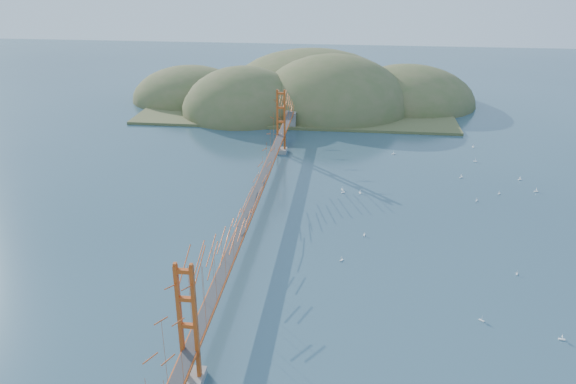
# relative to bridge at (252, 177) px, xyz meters

# --- Properties ---
(ground) EXTENTS (320.00, 320.00, 0.00)m
(ground) POSITION_rel_bridge_xyz_m (0.00, -0.18, -7.01)
(ground) COLOR #2E4B5C
(ground) RESTS_ON ground
(bridge) EXTENTS (2.20, 94.40, 12.00)m
(bridge) POSITION_rel_bridge_xyz_m (0.00, 0.00, 0.00)
(bridge) COLOR gray
(bridge) RESTS_ON ground
(far_headlands) EXTENTS (84.00, 58.00, 25.00)m
(far_headlands) POSITION_rel_bridge_xyz_m (2.21, 68.33, -7.01)
(far_headlands) COLOR brown
(far_headlands) RESTS_ON ground
(sailboat_17) EXTENTS (0.63, 0.54, 0.72)m
(sailboat_17) POSITION_rel_bridge_xyz_m (34.54, 28.84, -6.85)
(sailboat_17) COLOR white
(sailboat_17) RESTS_ON ground
(sailboat_1) EXTENTS (0.57, 0.58, 0.66)m
(sailboat_1) POSITION_rel_bridge_xyz_m (14.41, 12.50, -6.86)
(sailboat_1) COLOR white
(sailboat_1) RESTS_ON ground
(sailboat_16) EXTENTS (0.59, 0.59, 0.64)m
(sailboat_16) POSITION_rel_bridge_xyz_m (11.67, 13.45, -6.86)
(sailboat_16) COLOR white
(sailboat_16) RESTS_ON ground
(sailboat_9) EXTENTS (0.59, 0.59, 0.62)m
(sailboat_9) POSITION_rel_bridge_xyz_m (35.46, 14.56, -6.87)
(sailboat_9) COLOR white
(sailboat_9) RESTS_ON ground
(sailboat_5) EXTENTS (0.48, 0.49, 0.56)m
(sailboat_5) POSITION_rel_bridge_xyz_m (32.24, -9.00, -6.87)
(sailboat_5) COLOR white
(sailboat_5) RESTS_ON ground
(sailboat_2) EXTENTS (0.63, 0.54, 0.71)m
(sailboat_2) POSITION_rel_bridge_xyz_m (33.49, -20.69, -6.85)
(sailboat_2) COLOR white
(sailboat_2) RESTS_ON ground
(sailboat_4) EXTENTS (0.67, 0.67, 0.71)m
(sailboat_4) POSITION_rel_bridge_xyz_m (30.83, 20.84, -6.85)
(sailboat_4) COLOR white
(sailboat_4) RESTS_ON ground
(sailboat_6) EXTENTS (0.62, 0.62, 0.65)m
(sailboat_6) POSITION_rel_bridge_xyz_m (26.48, -18.52, -6.86)
(sailboat_6) COLOR white
(sailboat_6) RESTS_ON ground
(sailboat_3) EXTENTS (0.67, 0.67, 0.71)m
(sailboat_3) POSITION_rel_bridge_xyz_m (11.80, 12.32, -6.85)
(sailboat_3) COLOR white
(sailboat_3) RESTS_ON ground
(sailboat_15) EXTENTS (0.55, 0.57, 0.64)m
(sailboat_15) POSITION_rel_bridge_xyz_m (35.67, 37.05, -6.86)
(sailboat_15) COLOR white
(sailboat_15) RESTS_ON ground
(sailboat_0) EXTENTS (0.42, 0.52, 0.60)m
(sailboat_0) POSITION_rel_bridge_xyz_m (14.93, -1.41, -6.87)
(sailboat_0) COLOR white
(sailboat_0) RESTS_ON ground
(sailboat_7) EXTENTS (0.61, 0.52, 0.70)m
(sailboat_7) POSITION_rel_bridge_xyz_m (20.48, 31.13, -6.86)
(sailboat_7) COLOR white
(sailboat_7) RESTS_ON ground
(sailboat_8) EXTENTS (0.61, 0.50, 0.72)m
(sailboat_8) POSITION_rel_bridge_xyz_m (41.33, 16.16, -6.85)
(sailboat_8) COLOR white
(sailboat_8) RESTS_ON ground
(sailboat_14) EXTENTS (0.54, 0.55, 0.61)m
(sailboat_14) POSITION_rel_bridge_xyz_m (31.58, 11.57, -6.87)
(sailboat_14) COLOR white
(sailboat_14) RESTS_ON ground
(sailboat_extra_0) EXTENTS (0.60, 0.60, 0.64)m
(sailboat_extra_0) POSITION_rel_bridge_xyz_m (12.18, -8.19, -6.86)
(sailboat_extra_0) COLOR white
(sailboat_extra_0) RESTS_ON ground
(sailboat_extra_1) EXTENTS (0.60, 0.60, 0.68)m
(sailboat_extra_1) POSITION_rel_bridge_xyz_m (40.10, 20.93, -6.86)
(sailboat_extra_1) COLOR white
(sailboat_extra_1) RESTS_ON ground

